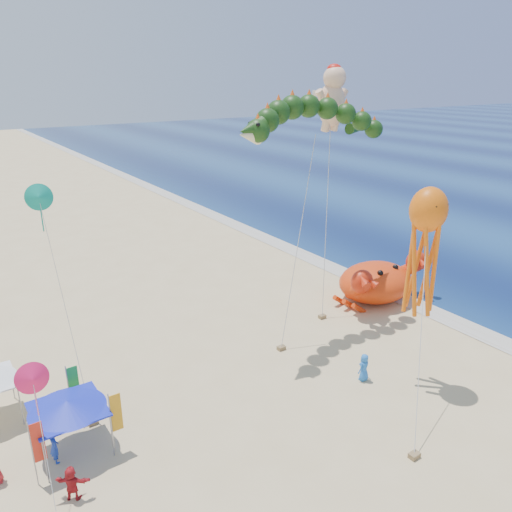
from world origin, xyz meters
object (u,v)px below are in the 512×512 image
(cherub_kite, at_px, (332,97))
(octopus_kite, at_px, (425,242))
(canopy_blue, at_px, (67,405))
(crab_inflatable, at_px, (377,281))
(dragon_kite, at_px, (314,125))

(cherub_kite, bearing_deg, octopus_kite, -104.27)
(cherub_kite, distance_m, canopy_blue, 24.51)
(crab_inflatable, relative_size, cherub_kite, 0.48)
(dragon_kite, xyz_separation_m, canopy_blue, (-16.80, -3.45, -11.11))
(octopus_kite, bearing_deg, dragon_kite, 95.28)
(crab_inflatable, xyz_separation_m, cherub_kite, (-3.70, 1.99, 13.46))
(crab_inflatable, relative_size, canopy_blue, 2.40)
(cherub_kite, relative_size, canopy_blue, 5.01)
(dragon_kite, distance_m, canopy_blue, 20.43)
(crab_inflatable, distance_m, cherub_kite, 14.10)
(cherub_kite, xyz_separation_m, octopus_kite, (-2.68, -10.52, -6.80))
(octopus_kite, relative_size, canopy_blue, 3.26)
(canopy_blue, bearing_deg, cherub_kite, 15.69)
(octopus_kite, bearing_deg, cherub_kite, 75.73)
(cherub_kite, relative_size, octopus_kite, 1.54)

